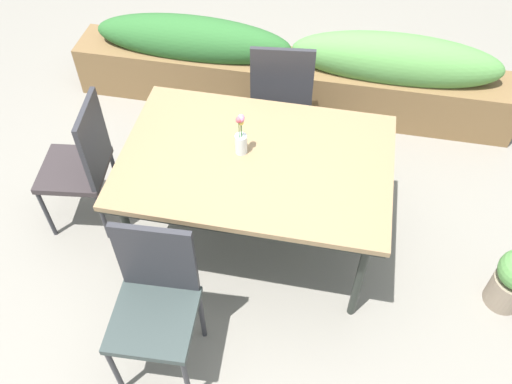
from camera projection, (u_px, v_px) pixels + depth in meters
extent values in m
plane|color=gray|center=(251.00, 232.00, 3.64)|extent=(12.00, 12.00, 0.00)
cube|color=#8C704C|center=(256.00, 160.00, 3.02)|extent=(1.50, 1.00, 0.03)
cube|color=#232823|center=(256.00, 164.00, 3.05)|extent=(1.47, 0.98, 0.02)
cylinder|color=#232823|center=(131.00, 241.00, 3.14)|extent=(0.05, 0.05, 0.73)
cylinder|color=#232823|center=(360.00, 278.00, 2.97)|extent=(0.05, 0.05, 0.73)
cylinder|color=#232823|center=(172.00, 145.00, 3.65)|extent=(0.05, 0.05, 0.73)
cylinder|color=#232823|center=(368.00, 172.00, 3.49)|extent=(0.05, 0.05, 0.73)
cube|color=#323D3B|center=(153.00, 319.00, 2.69)|extent=(0.43, 0.43, 0.04)
cube|color=#2D2D33|center=(156.00, 259.00, 2.62)|extent=(0.39, 0.05, 0.48)
cylinder|color=#2D2D33|center=(187.00, 381.00, 2.74)|extent=(0.03, 0.03, 0.47)
cylinder|color=#2D2D33|center=(115.00, 371.00, 2.77)|extent=(0.03, 0.03, 0.47)
cylinder|color=#2D2D33|center=(202.00, 315.00, 2.98)|extent=(0.03, 0.03, 0.47)
cylinder|color=#2D2D33|center=(136.00, 306.00, 3.01)|extent=(0.03, 0.03, 0.47)
cube|color=#332C2D|center=(74.00, 170.00, 3.40)|extent=(0.45, 0.45, 0.04)
cube|color=#2D2D33|center=(94.00, 141.00, 3.20)|extent=(0.08, 0.38, 0.50)
cylinder|color=#2D2D33|center=(47.00, 213.00, 3.46)|extent=(0.03, 0.03, 0.43)
cylinder|color=#2D2D33|center=(63.00, 172.00, 3.70)|extent=(0.03, 0.03, 0.43)
cylinder|color=#2D2D33|center=(103.00, 216.00, 3.45)|extent=(0.03, 0.03, 0.43)
cylinder|color=#2D2D33|center=(116.00, 174.00, 3.68)|extent=(0.03, 0.03, 0.43)
cube|color=#2F2C2B|center=(282.00, 97.00, 3.81)|extent=(0.47, 0.47, 0.04)
cube|color=#2D2D33|center=(282.00, 83.00, 3.48)|extent=(0.40, 0.08, 0.51)
cylinder|color=#2D2D33|center=(256.00, 104.00, 4.13)|extent=(0.03, 0.03, 0.47)
cylinder|color=#2D2D33|center=(307.00, 107.00, 4.11)|extent=(0.03, 0.03, 0.47)
cylinder|color=#2D2D33|center=(252.00, 139.00, 3.88)|extent=(0.03, 0.03, 0.47)
cylinder|color=#2D2D33|center=(306.00, 142.00, 3.86)|extent=(0.03, 0.03, 0.47)
cylinder|color=silver|center=(241.00, 144.00, 3.00)|extent=(0.07, 0.07, 0.12)
cylinder|color=#387233|center=(241.00, 131.00, 2.93)|extent=(0.01, 0.00, 0.14)
sphere|color=pink|center=(241.00, 121.00, 2.88)|extent=(0.02, 0.02, 0.02)
cylinder|color=#387233|center=(241.00, 131.00, 2.92)|extent=(0.01, 0.01, 0.17)
sphere|color=pink|center=(241.00, 119.00, 2.85)|extent=(0.04, 0.04, 0.04)
cylinder|color=#387233|center=(239.00, 132.00, 2.91)|extent=(0.01, 0.01, 0.17)
sphere|color=#DB4C56|center=(239.00, 120.00, 2.85)|extent=(0.03, 0.03, 0.03)
cylinder|color=#387233|center=(241.00, 129.00, 2.93)|extent=(0.01, 0.00, 0.16)
sphere|color=pink|center=(241.00, 118.00, 2.86)|extent=(0.04, 0.04, 0.04)
cylinder|color=#387233|center=(241.00, 132.00, 2.93)|extent=(0.01, 0.00, 0.14)
sphere|color=#EFCC4C|center=(241.00, 123.00, 2.87)|extent=(0.03, 0.03, 0.03)
cube|color=brown|center=(290.00, 83.00, 4.34)|extent=(3.43, 0.40, 0.41)
ellipsoid|color=#2D662D|center=(193.00, 39.00, 4.21)|extent=(1.55, 0.36, 0.36)
ellipsoid|color=#569347|center=(396.00, 60.00, 4.00)|extent=(1.55, 0.36, 0.40)
cylinder|color=gray|center=(507.00, 290.00, 3.22)|extent=(0.22, 0.22, 0.23)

